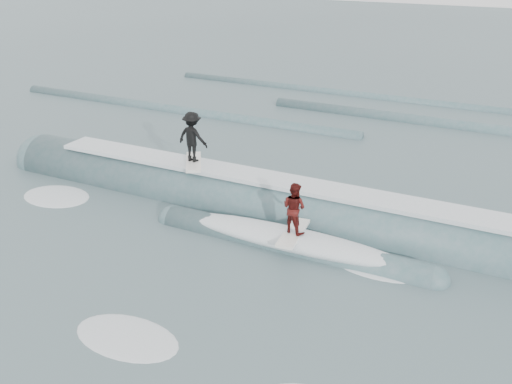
% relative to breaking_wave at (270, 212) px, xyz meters
% --- Properties ---
extents(ground, '(160.00, 160.00, 0.00)m').
position_rel_breaking_wave_xyz_m(ground, '(-0.19, -4.40, -0.04)').
color(ground, '#3B5056').
rests_on(ground, ground).
extents(breaking_wave, '(24.20, 3.99, 2.42)m').
position_rel_breaking_wave_xyz_m(breaking_wave, '(0.00, 0.00, 0.00)').
color(breaking_wave, '#3B5F63').
rests_on(breaking_wave, ground).
extents(surfer_black, '(1.52, 1.99, 2.00)m').
position_rel_breaking_wave_xyz_m(surfer_black, '(-3.31, 0.23, 2.23)').
color(surfer_black, white).
rests_on(surfer_black, ground).
extents(surfer_red, '(0.94, 2.05, 1.76)m').
position_rel_breaking_wave_xyz_m(surfer_red, '(1.72, -1.97, 1.28)').
color(surfer_red, white).
rests_on(surfer_red, ground).
extents(whitewater, '(15.03, 7.70, 0.10)m').
position_rel_breaking_wave_xyz_m(whitewater, '(-0.10, -5.71, -0.04)').
color(whitewater, white).
rests_on(whitewater, ground).
extents(far_swells, '(37.68, 8.65, 0.80)m').
position_rel_breaking_wave_xyz_m(far_swells, '(-2.13, 13.25, -0.04)').
color(far_swells, '#3B5F63').
rests_on(far_swells, ground).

